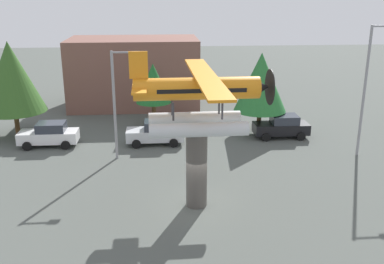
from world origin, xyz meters
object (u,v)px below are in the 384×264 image
object	(u,v)px
streetlight_secondary	(368,83)
tree_west	(11,77)
display_pedestal	(197,169)
floatplane_monument	(199,98)
car_mid_silver	(156,132)
car_far_black	(282,126)
car_near_white	(49,134)
storefront_building	(134,72)
tree_east	(153,84)
streetlight_primary	(117,97)
tree_center_back	(261,82)

from	to	relation	value
streetlight_secondary	tree_west	bearing A→B (deg)	166.11
display_pedestal	floatplane_monument	world-z (taller)	floatplane_monument
tree_west	floatplane_monument	bearing A→B (deg)	-44.42
car_mid_silver	car_far_black	size ratio (longest dim) A/B	1.00
car_near_white	tree_west	world-z (taller)	tree_west
storefront_building	tree_east	world-z (taller)	storefront_building
display_pedestal	car_mid_silver	bearing A→B (deg)	101.95
display_pedestal	tree_west	world-z (taller)	tree_west
display_pedestal	streetlight_primary	distance (m)	8.87
car_far_black	tree_east	distance (m)	10.88
storefront_building	tree_west	size ratio (longest dim) A/B	1.67
car_near_white	streetlight_primary	xyz separation A→B (m)	(5.32, -2.92, 3.37)
storefront_building	tree_center_back	xyz separation A→B (m)	(10.21, -9.91, 0.84)
car_mid_silver	tree_center_back	xyz separation A→B (m)	(8.19, 2.02, 3.23)
car_mid_silver	tree_center_back	world-z (taller)	tree_center_back
tree_east	car_near_white	bearing A→B (deg)	-150.12
streetlight_secondary	car_near_white	bearing A→B (deg)	170.62
display_pedestal	storefront_building	distance (m)	22.42
storefront_building	tree_east	bearing A→B (deg)	-75.74
tree_east	tree_center_back	xyz separation A→B (m)	(8.32, -2.50, 0.48)
tree_west	storefront_building	bearing A→B (deg)	46.60
display_pedestal	tree_east	world-z (taller)	tree_east
streetlight_primary	storefront_building	world-z (taller)	streetlight_primary
streetlight_secondary	tree_center_back	distance (m)	8.09
streetlight_primary	storefront_building	xyz separation A→B (m)	(0.42, 14.70, -0.98)
tree_west	tree_center_back	bearing A→B (deg)	-2.01
streetlight_primary	tree_center_back	world-z (taller)	streetlight_primary
streetlight_primary	tree_east	world-z (taller)	streetlight_primary
tree_center_back	streetlight_primary	bearing A→B (deg)	-155.70
car_near_white	tree_center_back	bearing A→B (deg)	-173.30
storefront_building	tree_west	distance (m)	12.80
streetlight_secondary	tree_center_back	bearing A→B (deg)	137.05
display_pedestal	storefront_building	bearing A→B (deg)	100.66
car_far_black	tree_east	size ratio (longest dim) A/B	0.80
car_mid_silver	storefront_building	xyz separation A→B (m)	(-2.01, 11.93, 2.39)
car_mid_silver	streetlight_secondary	size ratio (longest dim) A/B	0.48
car_near_white	car_mid_silver	distance (m)	7.75
tree_east	display_pedestal	bearing A→B (deg)	-81.20
streetlight_primary	streetlight_secondary	distance (m)	16.54
car_near_white	car_far_black	size ratio (longest dim) A/B	1.00
car_far_black	tree_center_back	bearing A→B (deg)	-39.29
streetlight_primary	storefront_building	bearing A→B (deg)	88.37
storefront_building	tree_center_back	bearing A→B (deg)	-44.16
car_near_white	tree_center_back	size ratio (longest dim) A/B	0.66
car_near_white	tree_east	bearing A→B (deg)	-150.12
streetlight_primary	storefront_building	distance (m)	14.74
streetlight_secondary	tree_center_back	xyz separation A→B (m)	(-5.88, 5.48, -0.95)
storefront_building	tree_center_back	distance (m)	14.25
display_pedestal	floatplane_monument	size ratio (longest dim) A/B	0.40
floatplane_monument	car_far_black	size ratio (longest dim) A/B	2.48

